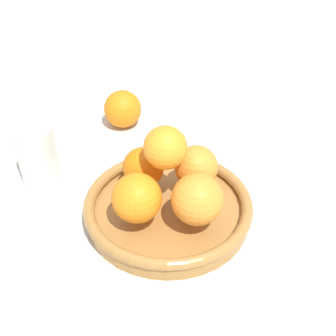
# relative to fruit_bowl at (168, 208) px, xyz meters

# --- Properties ---
(ground_plane) EXTENTS (4.00, 4.00, 0.00)m
(ground_plane) POSITION_rel_fruit_bowl_xyz_m (0.00, 0.00, -0.02)
(ground_plane) COLOR beige
(fruit_bowl) EXTENTS (0.29, 0.29, 0.04)m
(fruit_bowl) POSITION_rel_fruit_bowl_xyz_m (0.00, 0.00, 0.00)
(fruit_bowl) COLOR #A57238
(fruit_bowl) RESTS_ON ground_plane
(orange_pile) EXTENTS (0.18, 0.18, 0.13)m
(orange_pile) POSITION_rel_fruit_bowl_xyz_m (-0.00, -0.00, 0.07)
(orange_pile) COLOR orange
(orange_pile) RESTS_ON fruit_bowl
(stray_orange) EXTENTS (0.08, 0.08, 0.08)m
(stray_orange) POSITION_rel_fruit_bowl_xyz_m (0.27, 0.16, 0.02)
(stray_orange) COLOR orange
(stray_orange) RESTS_ON ground_plane
(drinking_glass) EXTENTS (0.07, 0.07, 0.12)m
(drinking_glass) POSITION_rel_fruit_bowl_xyz_m (0.05, 0.25, 0.04)
(drinking_glass) COLOR silver
(drinking_glass) RESTS_ON ground_plane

